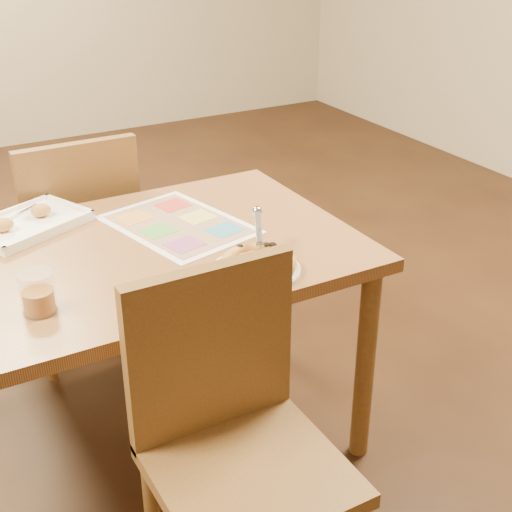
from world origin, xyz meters
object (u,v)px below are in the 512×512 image
dining_table (135,277)px  appetizer_tray (27,224)px  plate (256,270)px  pizza (258,263)px  chair_near (229,410)px  chair_far (77,225)px  pizza_cutter (259,233)px  menu (178,224)px  glass_tumbler (38,295)px

dining_table → appetizer_tray: (-0.23, 0.31, 0.10)m
plate → pizza: 0.02m
chair_near → appetizer_tray: (-0.23, 0.91, 0.17)m
chair_far → pizza_cutter: 0.92m
chair_near → menu: 0.74m
chair_far → appetizer_tray: bearing=52.5°
dining_table → chair_far: 0.61m
chair_far → glass_tumbler: bearing=68.6°
glass_tumbler → chair_near: bearing=-51.0°
glass_tumbler → plate: bearing=-8.1°
chair_near → menu: bearing=75.0°
pizza → appetizer_tray: 0.76m
chair_far → pizza_cutter: chair_far is taller
chair_near → glass_tumbler: (-0.32, 0.39, 0.20)m
menu → appetizer_tray: bearing=153.6°
appetizer_tray → chair_near: bearing=-76.1°
dining_table → pizza_cutter: (0.29, -0.23, 0.17)m
pizza → chair_far: bearing=105.9°
dining_table → pizza: (0.25, -0.29, 0.11)m
chair_far → pizza_cutter: (0.29, -0.84, 0.24)m
chair_near → pizza_cutter: 0.52m
appetizer_tray → menu: bearing=-26.4°
dining_table → chair_far: chair_far is taller
plate → menu: size_ratio=0.53×
glass_tumbler → pizza: bearing=-7.8°
chair_near → chair_far: size_ratio=1.00×
dining_table → menu: menu is taller
pizza_cutter → glass_tumbler: size_ratio=1.45×
appetizer_tray → glass_tumbler: bearing=-100.0°
chair_near → appetizer_tray: 0.95m
pizza → menu: 0.40m
plate → menu: bearing=98.3°
chair_near → glass_tumbler: chair_near is taller
dining_table → chair_near: size_ratio=2.77×
dining_table → appetizer_tray: bearing=126.3°
dining_table → plate: plate is taller
chair_far → menu: 0.56m
chair_near → plate: chair_near is taller
chair_far → chair_near: bearing=90.0°
chair_far → appetizer_tray: size_ratio=1.16×
pizza → pizza_cutter: (0.03, 0.05, 0.06)m
dining_table → appetizer_tray: 0.39m
pizza → appetizer_tray: (-0.48, 0.59, -0.01)m
plate → glass_tumbler: size_ratio=2.24×
appetizer_tray → plate: bearing=-51.7°
pizza_cutter → chair_far: bearing=44.7°
dining_table → appetizer_tray: size_ratio=3.22×
plate → chair_far: bearing=105.4°
plate → pizza_cutter: (0.04, 0.06, 0.08)m
pizza_cutter → appetizer_tray: pizza_cutter is taller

